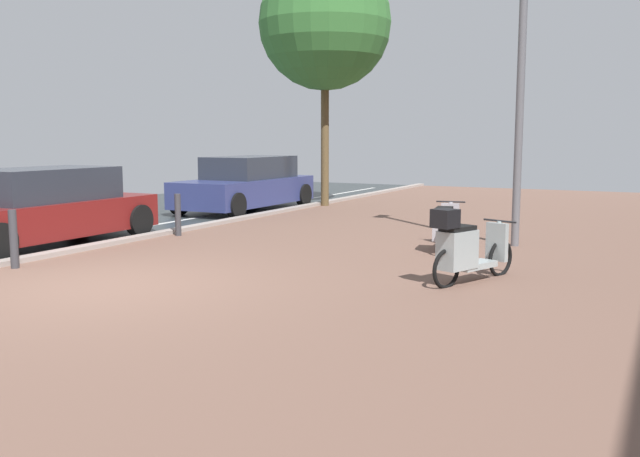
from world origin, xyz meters
TOP-DOWN VIEW (x-y plane):
  - ground at (1.43, 0.00)m, footprint 21.00×40.00m
  - scooter_near at (3.17, 4.85)m, footprint 0.61×1.75m
  - scooter_mid at (4.20, 2.33)m, footprint 0.87×1.65m
  - parked_car_near at (-3.55, 2.23)m, footprint 1.86×4.25m
  - parked_car_far at (-3.53, 8.95)m, footprint 1.91×4.44m
  - lamp_post at (4.14, 5.89)m, footprint 0.20×0.52m
  - street_tree at (-2.18, 10.92)m, footprint 3.65×3.65m
  - bollard_near at (-2.05, 0.35)m, footprint 0.12×0.12m
  - bollard_far at (-2.05, 4.19)m, footprint 0.12×0.12m

SIDE VIEW (x-z plane):
  - ground at x=1.43m, z-range -0.09..0.04m
  - scooter_near at x=3.17m, z-range 0.00..0.82m
  - bollard_far at x=-2.05m, z-range 0.00..0.83m
  - bollard_near at x=-2.05m, z-range 0.00..0.87m
  - scooter_mid at x=4.20m, z-range -0.06..1.00m
  - parked_car_near at x=-3.55m, z-range -0.03..1.35m
  - parked_car_far at x=-3.53m, z-range -0.03..1.38m
  - lamp_post at x=4.14m, z-range 0.33..6.85m
  - street_tree at x=-2.18m, z-range 1.59..8.45m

